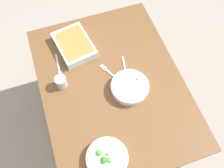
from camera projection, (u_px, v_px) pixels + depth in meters
ground_plane at (112, 121)px, 2.21m from camera, size 6.00×6.00×0.00m
dining_table at (112, 90)px, 1.63m from camera, size 1.20×0.90×0.74m
stew_bowl at (130, 87)px, 1.51m from camera, size 0.24×0.24×0.06m
broccoli_bowl at (107, 158)px, 1.31m from camera, size 0.23×0.23×0.07m
baking_dish at (74, 45)px, 1.65m from camera, size 0.33×0.27×0.06m
drink_cup at (61, 82)px, 1.52m from camera, size 0.07×0.07×0.08m
spoon_by_stew at (126, 71)px, 1.59m from camera, size 0.18×0.05×0.01m
spoon_by_broccoli at (111, 152)px, 1.35m from camera, size 0.13×0.15×0.01m
spoon_spare at (59, 68)px, 1.60m from camera, size 0.18×0.03×0.01m
fork_on_table at (109, 72)px, 1.59m from camera, size 0.17×0.10×0.01m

